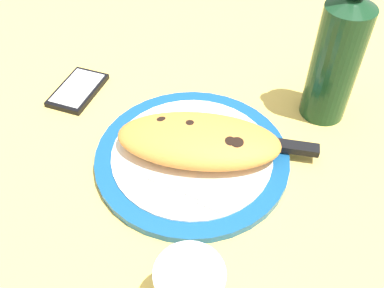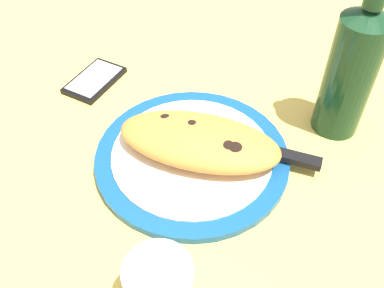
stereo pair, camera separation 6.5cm
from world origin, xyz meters
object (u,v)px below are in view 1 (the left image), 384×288
object	(u,v)px
smartphone	(78,90)
fork	(182,190)
calzone	(199,140)
wine_bottle	(337,56)
knife	(268,144)
plate	(192,156)

from	to	relation	value
smartphone	fork	bearing A→B (deg)	-26.78
calzone	wine_bottle	size ratio (longest dim) A/B	0.94
knife	wine_bottle	distance (cm)	17.57
plate	fork	world-z (taller)	fork
plate	calzone	size ratio (longest dim) A/B	1.11
calzone	smartphone	bearing A→B (deg)	167.90
fork	wine_bottle	bearing A→B (deg)	61.91
calzone	fork	world-z (taller)	calzone
smartphone	plate	bearing A→B (deg)	-14.25
fork	smartphone	distance (cm)	31.14
fork	wine_bottle	size ratio (longest dim) A/B	0.58
wine_bottle	fork	bearing A→B (deg)	-118.09
plate	wine_bottle	size ratio (longest dim) A/B	1.04
plate	smartphone	distance (cm)	26.89
plate	calzone	distance (cm)	3.39
knife	smartphone	size ratio (longest dim) A/B	1.92
knife	wine_bottle	world-z (taller)	wine_bottle
fork	calzone	bearing A→B (deg)	96.67
knife	smartphone	bearing A→B (deg)	179.30
plate	knife	xyz separation A→B (cm)	(10.37, 6.17, 1.34)
fork	plate	bearing A→B (deg)	103.02
calzone	knife	size ratio (longest dim) A/B	1.21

